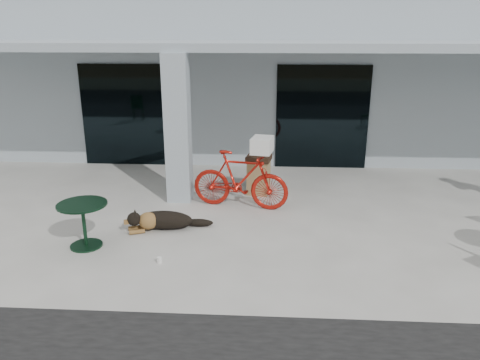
# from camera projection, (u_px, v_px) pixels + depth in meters

# --- Properties ---
(ground) EXTENTS (80.00, 80.00, 0.00)m
(ground) POSITION_uv_depth(u_px,v_px,m) (243.00, 248.00, 8.02)
(ground) COLOR beige
(ground) RESTS_ON ground
(building) EXTENTS (22.00, 7.00, 4.50)m
(building) POSITION_uv_depth(u_px,v_px,m) (257.00, 70.00, 15.38)
(building) COLOR #9FADB4
(building) RESTS_ON ground
(storefront_glass_left) EXTENTS (2.80, 0.06, 2.70)m
(storefront_glass_left) POSITION_uv_depth(u_px,v_px,m) (134.00, 115.00, 12.50)
(storefront_glass_left) COLOR black
(storefront_glass_left) RESTS_ON ground
(storefront_glass_right) EXTENTS (2.40, 0.06, 2.70)m
(storefront_glass_right) POSITION_uv_depth(u_px,v_px,m) (322.00, 118.00, 12.22)
(storefront_glass_right) COLOR black
(storefront_glass_right) RESTS_ON ground
(column) EXTENTS (0.50, 0.50, 3.12)m
(column) POSITION_uv_depth(u_px,v_px,m) (178.00, 129.00, 9.80)
(column) COLOR #9FADB4
(column) RESTS_ON ground
(overhang) EXTENTS (22.00, 2.80, 0.18)m
(overhang) POSITION_uv_depth(u_px,v_px,m) (252.00, 45.00, 10.43)
(overhang) COLOR #9FADB4
(overhang) RESTS_ON column
(bicycle) EXTENTS (2.09, 0.94, 1.21)m
(bicycle) POSITION_uv_depth(u_px,v_px,m) (240.00, 180.00, 9.64)
(bicycle) COLOR #B0170E
(bicycle) RESTS_ON ground
(laundry_basket) EXTENTS (0.48, 0.59, 0.31)m
(laundry_basket) POSITION_uv_depth(u_px,v_px,m) (262.00, 145.00, 9.30)
(laundry_basket) COLOR white
(laundry_basket) RESTS_ON bicycle
(dog) EXTENTS (1.27, 0.81, 0.40)m
(dog) POSITION_uv_depth(u_px,v_px,m) (165.00, 219.00, 8.71)
(dog) COLOR black
(dog) RESTS_ON ground
(cup_near_dog) EXTENTS (0.09, 0.09, 0.10)m
(cup_near_dog) POSITION_uv_depth(u_px,v_px,m) (159.00, 260.00, 7.49)
(cup_near_dog) COLOR white
(cup_near_dog) RESTS_ON ground
(cafe_table_near) EXTENTS (1.08, 1.08, 0.79)m
(cafe_table_near) POSITION_uv_depth(u_px,v_px,m) (84.00, 225.00, 7.95)
(cafe_table_near) COLOR black
(cafe_table_near) RESTS_ON ground
(trash_receptacle) EXTENTS (0.60, 0.60, 0.88)m
(trash_receptacle) POSITION_uv_depth(u_px,v_px,m) (259.00, 174.00, 10.53)
(trash_receptacle) COLOR #93794C
(trash_receptacle) RESTS_ON ground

